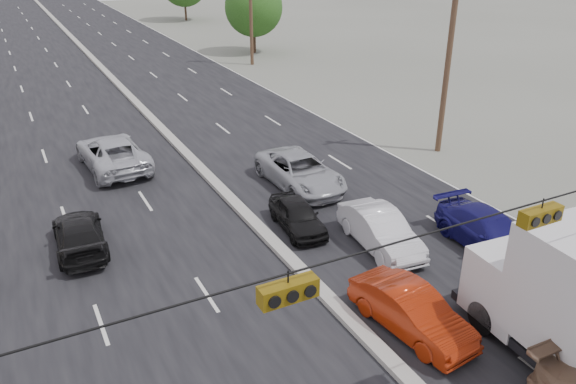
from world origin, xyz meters
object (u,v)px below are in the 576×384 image
tree_right_mid (254,7)px  queue_car_c (300,172)px  utility_pole_right_b (449,57)px  oncoming_near (79,235)px  queue_car_b (380,230)px  utility_pole_right_c (251,6)px  queue_car_d (489,233)px  red_sedan (411,312)px  queue_car_a (297,216)px  oncoming_far (112,153)px

tree_right_mid → queue_car_c: (-11.50, -30.74, -3.57)m
utility_pole_right_b → tree_right_mid: utility_pole_right_b is taller
oncoming_near → queue_car_b: bearing=156.7°
utility_pole_right_c → queue_car_d: 34.77m
oncoming_near → queue_car_d: bearing=155.9°
red_sedan → queue_car_c: 11.00m
queue_car_c → tree_right_mid: bearing=68.9°
queue_car_d → utility_pole_right_b: bearing=62.7°
utility_pole_right_b → queue_car_c: 10.02m
utility_pole_right_b → red_sedan: bearing=-133.9°
utility_pole_right_c → red_sedan: size_ratio=2.39×
utility_pole_right_c → queue_car_a: (-11.10, -29.38, -4.49)m
red_sedan → queue_car_d: bearing=16.9°
utility_pole_right_b → red_sedan: utility_pole_right_b is taller
red_sedan → queue_car_c: size_ratio=0.76×
utility_pole_right_c → tree_right_mid: size_ratio=1.40×
red_sedan → tree_right_mid: bearing=65.1°
utility_pole_right_c → red_sedan: 38.44m
queue_car_a → queue_car_c: queue_car_c is taller
utility_pole_right_b → queue_car_b: size_ratio=2.29×
tree_right_mid → queue_car_a: 37.16m
queue_car_c → oncoming_far: (-7.31, 6.33, 0.06)m
utility_pole_right_b → tree_right_mid: (2.50, 30.00, -0.77)m
utility_pole_right_b → queue_car_b: utility_pole_right_b is taller
queue_car_a → queue_car_b: bearing=-46.0°
tree_right_mid → red_sedan: size_ratio=1.71×
utility_pole_right_c → oncoming_far: (-16.31, -19.40, -4.29)m
utility_pole_right_c → queue_car_a: 31.73m
queue_car_c → queue_car_b: bearing=-90.6°
utility_pole_right_b → queue_car_b: (-9.00, -7.07, -4.39)m
queue_car_c → queue_car_d: bearing=-67.5°
utility_pole_right_c → utility_pole_right_b: bearing=-90.0°
utility_pole_right_c → queue_car_c: utility_pole_right_c is taller
red_sedan → queue_car_d: (5.64, 2.47, 0.02)m
queue_car_b → queue_car_a: bearing=133.4°
utility_pole_right_c → oncoming_far: utility_pole_right_c is taller
red_sedan → oncoming_near: red_sedan is taller
queue_car_c → oncoming_near: 10.18m
utility_pole_right_b → oncoming_near: (-19.09, -2.04, -4.47)m
queue_car_b → oncoming_far: oncoming_far is taller
queue_car_a → oncoming_near: size_ratio=0.82×
oncoming_far → queue_car_a: bearing=114.3°
queue_car_c → oncoming_far: 9.67m
tree_right_mid → oncoming_far: 31.01m
queue_car_a → queue_car_b: (2.10, -2.69, 0.10)m
utility_pole_right_b → queue_car_d: bearing=-121.1°
queue_car_c → queue_car_d: queue_car_c is taller
utility_pole_right_b → red_sedan: 16.61m
tree_right_mid → queue_car_d: bearing=-101.5°
tree_right_mid → queue_car_b: 38.98m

